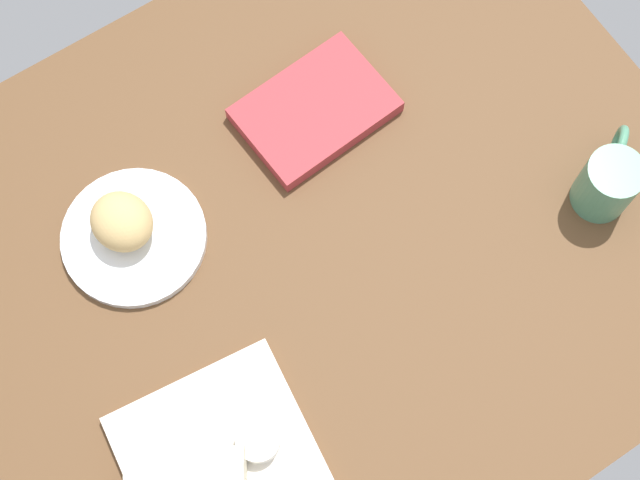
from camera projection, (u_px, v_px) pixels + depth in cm
name	position (u px, v px, depth cm)	size (l,w,h in cm)	color
dining_table	(308.00, 251.00, 130.39)	(110.00, 90.00, 4.00)	brown
round_plate	(134.00, 237.00, 128.20)	(19.66, 19.66, 1.40)	white
scone_pastry	(122.00, 222.00, 124.93)	(8.78, 7.87, 6.11)	tan
square_plate	(222.00, 461.00, 118.50)	(23.10, 23.10, 1.60)	silver
sauce_cup	(258.00, 440.00, 117.20)	(5.53, 5.53, 2.53)	silver
breakfast_wrap	(187.00, 473.00, 114.17)	(6.31, 6.31, 14.12)	beige
book_stack	(315.00, 110.00, 133.77)	(21.65, 16.03, 2.49)	#A53338
coffee_mug	(608.00, 181.00, 126.38)	(11.21, 9.73, 9.47)	#4C8C6B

